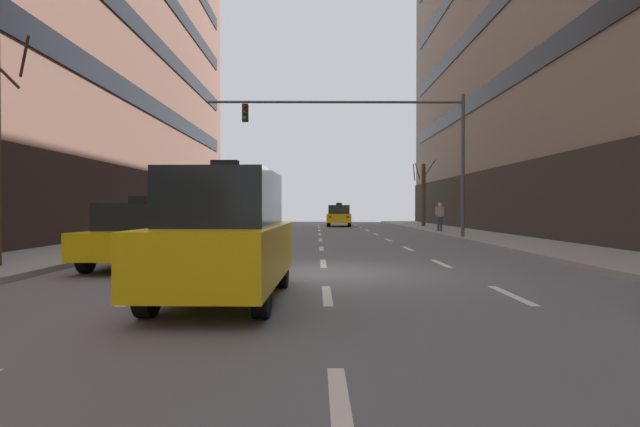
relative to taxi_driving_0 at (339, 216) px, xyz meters
name	(u,v)px	position (x,y,z in m)	size (l,w,h in m)	color
ground_plane	(324,273)	(-1.65, -29.47, -0.86)	(120.00, 120.00, 0.00)	slate
lane_stripe_l1_s3	(142,295)	(-4.86, -32.47, -0.85)	(0.16, 2.00, 0.01)	silver
lane_stripe_l1_s4	(205,263)	(-4.86, -27.47, -0.85)	(0.16, 2.00, 0.01)	silver
lane_stripe_l1_s5	(235,249)	(-4.86, -22.47, -0.85)	(0.16, 2.00, 0.01)	silver
lane_stripe_l1_s6	(252,240)	(-4.86, -17.47, -0.85)	(0.16, 2.00, 0.01)	silver
lane_stripe_l1_s7	(263,234)	(-4.86, -12.47, -0.85)	(0.16, 2.00, 0.01)	silver
lane_stripe_l1_s8	(271,230)	(-4.86, -7.47, -0.85)	(0.16, 2.00, 0.01)	silver
lane_stripe_l1_s9	(277,227)	(-4.86, -2.47, -0.85)	(0.16, 2.00, 0.01)	silver
lane_stripe_l1_s10	(282,225)	(-4.86, 2.53, -0.85)	(0.16, 2.00, 0.01)	silver
lane_stripe_l2_s2	(341,411)	(-1.65, -37.47, -0.85)	(0.16, 2.00, 0.01)	silver
lane_stripe_l2_s3	(327,295)	(-1.65, -32.47, -0.85)	(0.16, 2.00, 0.01)	silver
lane_stripe_l2_s4	(323,263)	(-1.65, -27.47, -0.85)	(0.16, 2.00, 0.01)	silver
lane_stripe_l2_s5	(321,249)	(-1.65, -22.47, -0.85)	(0.16, 2.00, 0.01)	silver
lane_stripe_l2_s6	(320,240)	(-1.65, -17.47, -0.85)	(0.16, 2.00, 0.01)	silver
lane_stripe_l2_s7	(320,234)	(-1.65, -12.47, -0.85)	(0.16, 2.00, 0.01)	silver
lane_stripe_l2_s8	(319,230)	(-1.65, -7.47, -0.85)	(0.16, 2.00, 0.01)	silver
lane_stripe_l2_s9	(319,227)	(-1.65, -2.47, -0.85)	(0.16, 2.00, 0.01)	silver
lane_stripe_l2_s10	(319,225)	(-1.65, 2.53, -0.85)	(0.16, 2.00, 0.01)	silver
lane_stripe_l3_s3	(511,295)	(1.56, -32.47, -0.85)	(0.16, 2.00, 0.01)	silver
lane_stripe_l3_s4	(441,263)	(1.56, -27.47, -0.85)	(0.16, 2.00, 0.01)	silver
lane_stripe_l3_s5	(408,248)	(1.56, -22.47, -0.85)	(0.16, 2.00, 0.01)	silver
lane_stripe_l3_s6	(389,240)	(1.56, -17.47, -0.85)	(0.16, 2.00, 0.01)	silver
lane_stripe_l3_s7	(376,234)	(1.56, -12.47, -0.85)	(0.16, 2.00, 0.01)	silver
lane_stripe_l3_s8	(367,230)	(1.56, -7.47, -0.85)	(0.16, 2.00, 0.01)	silver
lane_stripe_l3_s9	(361,227)	(1.56, -2.47, -0.85)	(0.16, 2.00, 0.01)	silver
lane_stripe_l3_s10	(356,225)	(1.56, 2.53, -0.85)	(0.16, 2.00, 0.01)	silver
taxi_driving_0	(339,216)	(0.00, 0.00, 0.00)	(2.15, 4.71, 1.92)	black
taxi_driving_1	(140,235)	(-6.39, -28.15, -0.05)	(1.96, 4.43, 1.82)	black
taxi_driving_2	(225,236)	(-3.34, -32.92, 0.20)	(1.99, 4.45, 2.30)	black
traffic_signal_0	(382,134)	(1.28, -17.09, 4.20)	(12.33, 0.35, 6.81)	#4C4C51
street_tree_0	(423,194)	(6.20, -3.27, 1.73)	(1.67, 1.49, 4.97)	#4C3823
pedestrian_0	(440,215)	(5.43, -11.52, 0.26)	(0.50, 0.31, 1.68)	#383D59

